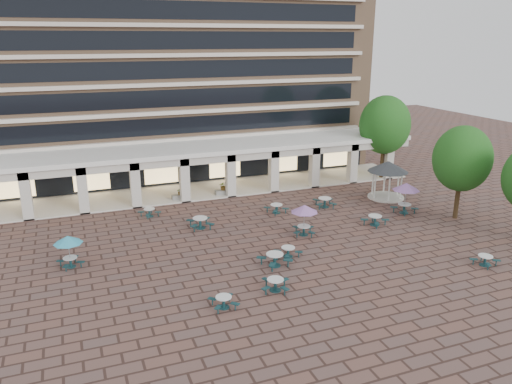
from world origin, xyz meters
TOP-DOWN VIEW (x-y plane):
  - ground at (0.00, 0.00)m, footprint 120.00×120.00m
  - apartment_building at (0.00, 25.47)m, footprint 40.00×15.50m
  - retail_arcade at (0.00, 14.80)m, footprint 42.00×6.60m
  - picnic_table_1 at (0.16, -2.42)m, footprint 2.10×2.10m
  - picnic_table_2 at (-1.08, -5.41)m, footprint 1.98×1.98m
  - picnic_table_3 at (12.62, -7.13)m, footprint 1.75×1.75m
  - picnic_table_4 at (-11.91, 2.04)m, footprint 1.80×1.80m
  - picnic_table_5 at (-4.40, -6.16)m, footprint 1.50×1.50m
  - picnic_table_6 at (4.16, 1.57)m, footprint 1.99×1.99m
  - picnic_table_7 at (10.17, 1.44)m, footprint 2.11×2.11m
  - picnic_table_8 at (-2.55, 5.63)m, footprint 1.91×1.91m
  - picnic_table_9 at (1.51, -1.48)m, footprint 1.80×1.80m
  - picnic_table_10 at (4.20, 6.72)m, footprint 1.92×1.92m
  - picnic_table_11 at (14.00, 2.91)m, footprint 2.21×2.21m
  - picnic_table_12 at (-5.71, 9.60)m, footprint 1.83×1.83m
  - picnic_table_13 at (8.62, 6.62)m, footprint 2.12×2.12m
  - gazebo at (15.02, 6.93)m, footprint 3.61×3.61m
  - tree_east_a at (17.10, 0.49)m, footprint 4.47×4.47m
  - tree_east_c at (18.43, 12.64)m, footprint 5.07×5.07m
  - planter_left at (-2.44, 12.90)m, footprint 1.50×0.60m
  - planter_right at (1.56, 12.90)m, footprint 1.50×0.79m

SIDE VIEW (x-z plane):
  - ground at x=0.00m, z-range 0.00..0.00m
  - picnic_table_5 at x=-4.40m, z-range 0.06..0.72m
  - picnic_table_3 at x=12.62m, z-range 0.06..0.73m
  - picnic_table_12 at x=-5.71m, z-range 0.07..0.73m
  - picnic_table_9 at x=1.51m, z-range 0.07..0.75m
  - planter_left at x=-2.44m, z-range -0.15..0.99m
  - picnic_table_2 at x=-1.08m, z-range 0.07..0.79m
  - picnic_table_10 at x=4.20m, z-range 0.07..0.81m
  - picnic_table_7 at x=10.17m, z-range 0.08..0.85m
  - picnic_table_13 at x=8.62m, z-range 0.08..0.90m
  - picnic_table_1 at x=0.16m, z-range 0.08..0.91m
  - picnic_table_8 at x=-2.55m, z-range 0.08..0.92m
  - planter_right at x=1.56m, z-range -0.11..1.20m
  - picnic_table_4 at x=-11.91m, z-range 0.73..2.81m
  - picnic_table_6 at x=4.16m, z-range 0.80..3.10m
  - picnic_table_11 at x=14.00m, z-range 0.89..3.45m
  - gazebo at x=15.02m, z-range 0.85..4.22m
  - retail_arcade at x=0.00m, z-range 0.80..5.20m
  - tree_east_a at x=17.10m, z-range 1.14..8.59m
  - tree_east_c at x=18.43m, z-range 1.30..9.74m
  - apartment_building at x=0.00m, z-range 0.00..25.20m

